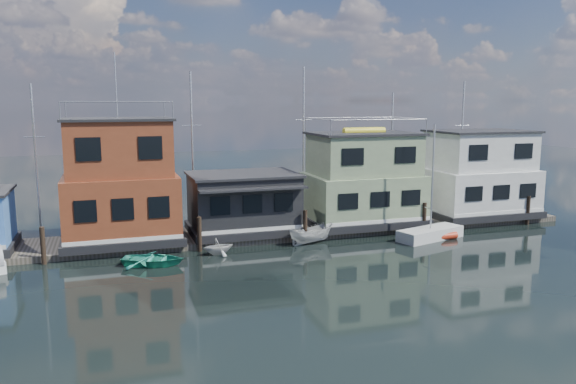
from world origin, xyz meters
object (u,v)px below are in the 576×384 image
object	(u,v)px
houseboat_white	(479,175)
day_sailer	(430,233)
houseboat_red	(121,184)
dinghy_white	(218,246)
motorboat	(311,234)
houseboat_green	(363,181)
red_kayak	(436,237)
dinghy_teal	(153,259)
houseboat_dark	(243,203)

from	to	relation	value
houseboat_white	day_sailer	size ratio (longest dim) A/B	1.08
houseboat_red	houseboat_white	world-z (taller)	houseboat_red
dinghy_white	motorboat	bearing A→B (deg)	-93.77
houseboat_green	red_kayak	distance (m)	6.77
houseboat_white	red_kayak	bearing A→B (deg)	-143.94
dinghy_teal	day_sailer	world-z (taller)	day_sailer
dinghy_white	red_kayak	bearing A→B (deg)	-104.63
houseboat_white	dinghy_white	size ratio (longest dim) A/B	4.29
houseboat_red	houseboat_green	distance (m)	17.01
motorboat	houseboat_dark	bearing A→B (deg)	38.95
motorboat	red_kayak	bearing A→B (deg)	-114.48
dinghy_white	motorboat	size ratio (longest dim) A/B	0.59
houseboat_green	houseboat_white	distance (m)	10.00
dinghy_teal	dinghy_white	bearing A→B (deg)	-53.27
houseboat_red	dinghy_white	world-z (taller)	houseboat_red
day_sailer	houseboat_green	bearing A→B (deg)	106.47
houseboat_white	red_kayak	xyz separation A→B (m)	(-6.91, -5.03, -3.30)
houseboat_red	day_sailer	xyz separation A→B (m)	(19.93, -4.52, -3.66)
houseboat_white	day_sailer	xyz separation A→B (m)	(-7.07, -4.52, -3.09)
houseboat_dark	houseboat_green	distance (m)	9.07
houseboat_red	red_kayak	bearing A→B (deg)	-14.06
houseboat_dark	day_sailer	distance (m)	12.90
houseboat_green	houseboat_red	bearing A→B (deg)	-180.00
motorboat	houseboat_green	bearing A→B (deg)	-70.48
houseboat_red	dinghy_white	size ratio (longest dim) A/B	6.05
dinghy_teal	dinghy_white	xyz separation A→B (m)	(3.99, 1.17, 0.15)
dinghy_white	day_sailer	world-z (taller)	day_sailer
dinghy_teal	dinghy_white	size ratio (longest dim) A/B	1.79
dinghy_teal	motorboat	distance (m)	10.50
houseboat_white	dinghy_white	bearing A→B (deg)	-169.92
day_sailer	red_kayak	bearing A→B (deg)	-89.62
motorboat	houseboat_white	bearing A→B (deg)	-89.96
houseboat_dark	day_sailer	size ratio (longest dim) A/B	0.95
houseboat_white	dinghy_white	distance (m)	22.09
houseboat_dark	houseboat_green	size ratio (longest dim) A/B	0.88
houseboat_green	red_kayak	bearing A→B (deg)	-58.46
houseboat_dark	houseboat_green	bearing A→B (deg)	0.12
houseboat_dark	red_kayak	size ratio (longest dim) A/B	2.27
houseboat_red	day_sailer	size ratio (longest dim) A/B	1.53
dinghy_white	houseboat_white	bearing A→B (deg)	-89.86
houseboat_dark	houseboat_white	size ratio (longest dim) A/B	0.88
houseboat_red	red_kayak	world-z (taller)	houseboat_red
motorboat	day_sailer	bearing A→B (deg)	-111.23
day_sailer	motorboat	xyz separation A→B (m)	(-8.13, 1.37, 0.19)
dinghy_white	houseboat_dark	bearing A→B (deg)	-43.69
houseboat_white	dinghy_teal	xyz separation A→B (m)	(-25.53, -5.00, -3.17)
dinghy_white	day_sailer	distance (m)	14.49
houseboat_red	dinghy_white	xyz separation A→B (m)	(5.45, -3.83, -3.59)
dinghy_teal	red_kayak	world-z (taller)	dinghy_teal
houseboat_green	day_sailer	distance (m)	6.22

